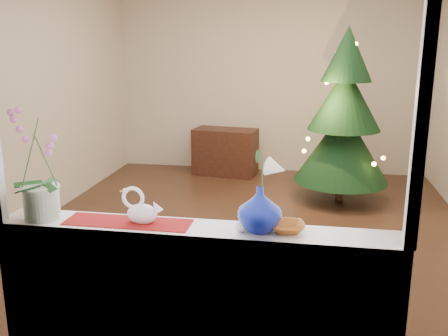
# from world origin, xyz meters

# --- Properties ---
(ground) EXTENTS (5.00, 5.00, 0.00)m
(ground) POSITION_xyz_m (0.00, 0.00, 0.00)
(ground) COLOR #341F15
(ground) RESTS_ON ground
(wall_back) EXTENTS (4.50, 0.10, 2.70)m
(wall_back) POSITION_xyz_m (0.00, 2.50, 1.35)
(wall_back) COLOR beige
(wall_back) RESTS_ON ground
(wall_front) EXTENTS (4.50, 0.10, 2.70)m
(wall_front) POSITION_xyz_m (0.00, -2.50, 1.35)
(wall_front) COLOR beige
(wall_front) RESTS_ON ground
(wall_left) EXTENTS (0.10, 5.00, 2.70)m
(wall_left) POSITION_xyz_m (-2.25, 0.00, 1.35)
(wall_left) COLOR beige
(wall_left) RESTS_ON ground
(window_apron) EXTENTS (2.20, 0.08, 0.88)m
(window_apron) POSITION_xyz_m (0.00, -2.46, 0.44)
(window_apron) COLOR white
(window_apron) RESTS_ON ground
(windowsill) EXTENTS (2.20, 0.26, 0.04)m
(windowsill) POSITION_xyz_m (0.00, -2.37, 0.90)
(windowsill) COLOR white
(windowsill) RESTS_ON window_apron
(window_frame) EXTENTS (2.22, 0.06, 1.60)m
(window_frame) POSITION_xyz_m (0.00, -2.47, 1.70)
(window_frame) COLOR white
(window_frame) RESTS_ON windowsill
(runner) EXTENTS (0.70, 0.20, 0.01)m
(runner) POSITION_xyz_m (-0.38, -2.37, 0.92)
(runner) COLOR maroon
(runner) RESTS_ON windowsill
(orchid_pot) EXTENTS (0.28, 0.28, 0.62)m
(orchid_pot) POSITION_xyz_m (-0.88, -2.38, 1.23)
(orchid_pot) COLOR white
(orchid_pot) RESTS_ON windowsill
(swan) EXTENTS (0.25, 0.19, 0.19)m
(swan) POSITION_xyz_m (-0.30, -2.36, 1.02)
(swan) COLOR white
(swan) RESTS_ON windowsill
(blue_vase) EXTENTS (0.35, 0.35, 0.28)m
(blue_vase) POSITION_xyz_m (0.35, -2.36, 1.06)
(blue_vase) COLOR navy
(blue_vase) RESTS_ON windowsill
(lily) EXTENTS (0.15, 0.09, 0.21)m
(lily) POSITION_xyz_m (0.35, -2.36, 1.30)
(lily) COLOR white
(lily) RESTS_ON blue_vase
(paperweight) EXTENTS (0.08, 0.08, 0.06)m
(paperweight) POSITION_xyz_m (0.25, -2.40, 0.95)
(paperweight) COLOR silver
(paperweight) RESTS_ON windowsill
(amber_dish) EXTENTS (0.18, 0.18, 0.04)m
(amber_dish) POSITION_xyz_m (0.49, -2.35, 0.94)
(amber_dish) COLOR #9D5218
(amber_dish) RESTS_ON windowsill
(xmas_tree) EXTENTS (1.43, 1.43, 2.06)m
(xmas_tree) POSITION_xyz_m (0.97, 1.17, 1.03)
(xmas_tree) COLOR black
(xmas_tree) RESTS_ON ground
(side_table) EXTENTS (0.94, 0.56, 0.67)m
(side_table) POSITION_xyz_m (-0.61, 2.11, 0.33)
(side_table) COLOR black
(side_table) RESTS_ON ground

